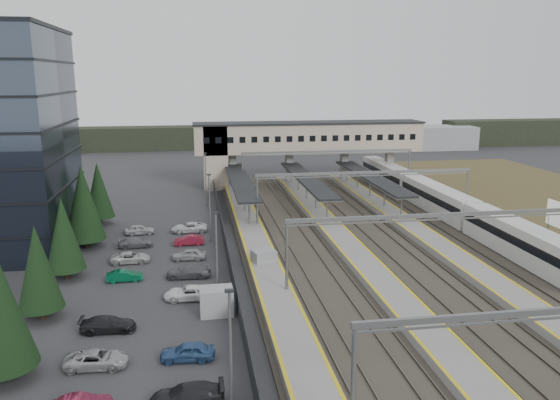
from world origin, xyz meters
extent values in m
plane|color=#2B2B2D|center=(0.00, 0.00, 0.00)|extent=(220.00, 220.00, 0.00)
cylinder|color=black|center=(-22.00, -18.00, 0.60)|extent=(0.44, 0.44, 1.20)
cylinder|color=black|center=(-22.00, -9.00, 0.60)|extent=(0.44, 0.44, 1.20)
cone|color=black|center=(-22.00, -9.00, 4.40)|extent=(3.54, 3.54, 6.80)
cylinder|color=black|center=(-22.00, 0.00, 0.60)|extent=(0.44, 0.44, 1.20)
cone|color=black|center=(-22.00, 0.00, 4.50)|extent=(3.64, 3.64, 7.00)
cylinder|color=black|center=(-22.00, 10.00, 0.60)|extent=(0.44, 0.44, 1.20)
cone|color=black|center=(-22.00, 10.00, 5.25)|extent=(4.42, 4.42, 8.50)
cylinder|color=black|center=(-22.00, 20.00, 0.60)|extent=(0.44, 0.44, 1.20)
cone|color=black|center=(-22.00, 20.00, 4.60)|extent=(3.74, 3.74, 7.20)
imported|color=#A0A1A4|center=(-16.50, -17.40, 0.58)|extent=(4.25, 2.11, 1.16)
imported|color=black|center=(-16.50, -12.10, 0.60)|extent=(4.20, 1.80, 1.21)
imported|color=#075232|center=(-16.50, -1.50, 0.55)|extent=(3.42, 1.36, 1.11)
imported|color=#BDBDBD|center=(-16.50, 3.80, 0.56)|extent=(4.08, 1.97, 1.12)
imported|color=slate|center=(-16.50, 9.10, 0.56)|extent=(3.95, 1.84, 1.12)
imported|color=#ACACB1|center=(-16.50, 14.40, 0.61)|extent=(3.69, 1.74, 1.22)
imported|color=black|center=(-10.50, -22.70, 0.64)|extent=(4.44, 1.85, 1.28)
imported|color=#2C4E7C|center=(-10.50, -17.40, 0.63)|extent=(3.84, 1.82, 1.27)
imported|color=white|center=(-10.50, -6.80, 0.59)|extent=(4.34, 2.18, 1.18)
imported|color=#515258|center=(-10.50, -1.50, 0.62)|extent=(4.41, 2.03, 1.25)
imported|color=#999A9D|center=(-10.50, 3.80, 0.60)|extent=(3.62, 1.65, 1.21)
imported|color=maroon|center=(-10.50, 9.10, 0.57)|extent=(3.50, 1.24, 1.15)
imported|color=white|center=(-10.50, 14.40, 0.61)|extent=(4.40, 2.04, 1.22)
cylinder|color=slate|center=(-8.00, -25.00, 4.00)|extent=(0.16, 0.16, 8.00)
cube|color=black|center=(-8.00, -25.00, 8.00)|extent=(0.50, 0.25, 0.15)
cylinder|color=slate|center=(-8.00, -8.00, 4.00)|extent=(0.16, 0.16, 8.00)
cube|color=black|center=(-8.00, -8.00, 8.00)|extent=(0.50, 0.25, 0.15)
cylinder|color=slate|center=(-8.00, 10.00, 4.00)|extent=(0.16, 0.16, 8.00)
cube|color=black|center=(-8.00, 10.00, 8.00)|extent=(0.50, 0.25, 0.15)
cylinder|color=slate|center=(-8.00, 28.00, 4.00)|extent=(0.16, 0.16, 8.00)
cube|color=black|center=(-8.00, 28.00, 8.00)|extent=(0.50, 0.25, 0.15)
cube|color=#26282B|center=(-6.50, 5.00, 1.00)|extent=(0.08, 90.00, 2.00)
cube|color=gray|center=(-8.19, -10.24, 1.12)|extent=(2.72, 2.01, 2.24)
cube|color=gray|center=(-3.04, -0.41, 1.01)|extent=(2.61, 2.36, 2.02)
cube|color=#322B27|center=(12.00, 5.00, 0.10)|extent=(34.00, 90.00, 0.20)
cube|color=#59544C|center=(-0.72, 5.00, 0.28)|extent=(0.08, 90.00, 0.14)
cube|color=#59544C|center=(0.72, 5.00, 0.28)|extent=(0.08, 90.00, 0.14)
cube|color=#59544C|center=(3.28, 5.00, 0.28)|extent=(0.08, 90.00, 0.14)
cube|color=#59544C|center=(4.72, 5.00, 0.28)|extent=(0.08, 90.00, 0.14)
cube|color=#59544C|center=(9.28, 5.00, 0.28)|extent=(0.08, 90.00, 0.14)
cube|color=#59544C|center=(10.72, 5.00, 0.28)|extent=(0.08, 90.00, 0.14)
cube|color=#59544C|center=(13.28, 5.00, 0.28)|extent=(0.08, 90.00, 0.14)
cube|color=#59544C|center=(14.72, 5.00, 0.28)|extent=(0.08, 90.00, 0.14)
cube|color=#59544C|center=(19.28, 5.00, 0.28)|extent=(0.08, 90.00, 0.14)
cube|color=#59544C|center=(20.72, 5.00, 0.28)|extent=(0.08, 90.00, 0.14)
cube|color=#59544C|center=(23.28, 5.00, 0.28)|extent=(0.08, 90.00, 0.14)
cube|color=#59544C|center=(24.72, 5.00, 0.28)|extent=(0.08, 90.00, 0.14)
cube|color=gray|center=(-3.00, 5.00, 0.45)|extent=(3.20, 82.00, 0.90)
cube|color=gold|center=(-4.45, 5.00, 0.91)|extent=(0.25, 82.00, 0.02)
cube|color=gold|center=(-1.55, 5.00, 0.91)|extent=(0.25, 82.00, 0.02)
cube|color=gray|center=(7.00, 5.00, 0.45)|extent=(3.20, 82.00, 0.90)
cube|color=gold|center=(5.55, 5.00, 0.91)|extent=(0.25, 82.00, 0.02)
cube|color=gold|center=(8.45, 5.00, 0.91)|extent=(0.25, 82.00, 0.02)
cube|color=gray|center=(17.00, 5.00, 0.45)|extent=(3.20, 82.00, 0.90)
cube|color=gold|center=(15.55, 5.00, 0.91)|extent=(0.25, 82.00, 0.02)
cube|color=gold|center=(18.45, 5.00, 0.91)|extent=(0.25, 82.00, 0.02)
cube|color=black|center=(-3.00, 27.00, 4.00)|extent=(3.00, 30.00, 0.25)
cube|color=slate|center=(-3.00, 27.00, 3.85)|extent=(3.10, 30.00, 0.12)
cylinder|color=slate|center=(-3.00, 14.00, 2.40)|extent=(0.20, 0.20, 3.10)
cylinder|color=slate|center=(-3.00, 20.50, 2.40)|extent=(0.20, 0.20, 3.10)
cylinder|color=slate|center=(-3.00, 27.00, 2.40)|extent=(0.20, 0.20, 3.10)
cylinder|color=slate|center=(-3.00, 33.50, 2.40)|extent=(0.20, 0.20, 3.10)
cylinder|color=slate|center=(-3.00, 40.00, 2.40)|extent=(0.20, 0.20, 3.10)
cube|color=black|center=(7.00, 27.00, 4.00)|extent=(3.00, 30.00, 0.25)
cube|color=slate|center=(7.00, 27.00, 3.85)|extent=(3.10, 30.00, 0.12)
cylinder|color=slate|center=(7.00, 14.00, 2.40)|extent=(0.20, 0.20, 3.10)
cylinder|color=slate|center=(7.00, 20.50, 2.40)|extent=(0.20, 0.20, 3.10)
cylinder|color=slate|center=(7.00, 27.00, 2.40)|extent=(0.20, 0.20, 3.10)
cylinder|color=slate|center=(7.00, 33.50, 2.40)|extent=(0.20, 0.20, 3.10)
cylinder|color=slate|center=(7.00, 40.00, 2.40)|extent=(0.20, 0.20, 3.10)
cube|color=black|center=(17.00, 27.00, 4.00)|extent=(3.00, 30.00, 0.25)
cube|color=slate|center=(17.00, 27.00, 3.85)|extent=(3.10, 30.00, 0.12)
cylinder|color=slate|center=(17.00, 14.00, 2.40)|extent=(0.20, 0.20, 3.10)
cylinder|color=slate|center=(17.00, 20.50, 2.40)|extent=(0.20, 0.20, 3.10)
cylinder|color=slate|center=(17.00, 27.00, 2.40)|extent=(0.20, 0.20, 3.10)
cylinder|color=slate|center=(17.00, 33.50, 2.40)|extent=(0.20, 0.20, 3.10)
cylinder|color=slate|center=(17.00, 40.00, 2.40)|extent=(0.20, 0.20, 3.10)
cube|color=tan|center=(10.50, 42.00, 8.50)|extent=(40.00, 6.00, 5.00)
cube|color=black|center=(10.50, 42.00, 11.05)|extent=(40.40, 6.40, 0.30)
cube|color=tan|center=(-6.00, 42.00, 5.50)|extent=(4.00, 6.00, 11.00)
cube|color=black|center=(-7.50, 38.98, 8.60)|extent=(1.00, 0.06, 1.00)
cube|color=black|center=(-5.50, 38.98, 8.60)|extent=(1.00, 0.06, 1.00)
cube|color=black|center=(-3.50, 38.98, 8.60)|extent=(1.00, 0.06, 1.00)
cube|color=black|center=(-1.50, 38.98, 8.60)|extent=(1.00, 0.06, 1.00)
cube|color=black|center=(0.50, 38.98, 8.60)|extent=(1.00, 0.06, 1.00)
cube|color=black|center=(2.50, 38.98, 8.60)|extent=(1.00, 0.06, 1.00)
cube|color=black|center=(4.50, 38.98, 8.60)|extent=(1.00, 0.06, 1.00)
cube|color=black|center=(6.50, 38.98, 8.60)|extent=(1.00, 0.06, 1.00)
cube|color=black|center=(8.50, 38.98, 8.60)|extent=(1.00, 0.06, 1.00)
cube|color=black|center=(10.50, 38.98, 8.60)|extent=(1.00, 0.06, 1.00)
cube|color=black|center=(12.50, 38.98, 8.60)|extent=(1.00, 0.06, 1.00)
cube|color=black|center=(14.50, 38.98, 8.60)|extent=(1.00, 0.06, 1.00)
cube|color=black|center=(16.50, 38.98, 8.60)|extent=(1.00, 0.06, 1.00)
cube|color=black|center=(18.50, 38.98, 8.60)|extent=(1.00, 0.06, 1.00)
cube|color=black|center=(20.50, 38.98, 8.60)|extent=(1.00, 0.06, 1.00)
cube|color=black|center=(22.50, 38.98, 8.60)|extent=(1.00, 0.06, 1.00)
cube|color=black|center=(24.50, 38.98, 8.60)|extent=(1.00, 0.06, 1.00)
cube|color=black|center=(26.50, 38.98, 8.60)|extent=(1.00, 0.06, 1.00)
cube|color=black|center=(28.50, 38.98, 8.60)|extent=(1.00, 0.06, 1.00)
cube|color=gray|center=(-4.50, 42.00, 3.00)|extent=(1.20, 1.60, 6.00)
cube|color=gray|center=(-3.00, 42.00, 3.00)|extent=(1.20, 1.60, 6.00)
cube|color=gray|center=(7.00, 42.00, 3.00)|extent=(1.20, 1.60, 6.00)
cube|color=gray|center=(17.00, 42.00, 3.00)|extent=(1.20, 1.60, 6.00)
cube|color=gray|center=(25.50, 42.00, 3.00)|extent=(1.20, 1.60, 6.00)
cylinder|color=slate|center=(-2.00, -28.00, 3.50)|extent=(0.28, 0.28, 7.00)
cylinder|color=slate|center=(-2.00, -8.00, 3.50)|extent=(0.28, 0.28, 7.00)
cube|color=slate|center=(12.00, -8.00, 7.00)|extent=(28.40, 0.25, 0.35)
cube|color=slate|center=(12.00, -8.00, 6.60)|extent=(28.40, 0.12, 0.12)
cylinder|color=slate|center=(-2.00, 14.00, 3.50)|extent=(0.28, 0.28, 7.00)
cylinder|color=slate|center=(26.00, 14.00, 3.50)|extent=(0.28, 0.28, 7.00)
cube|color=slate|center=(12.00, 14.00, 7.00)|extent=(28.40, 0.25, 0.35)
cube|color=slate|center=(12.00, 14.00, 6.60)|extent=(28.40, 0.12, 0.12)
cylinder|color=slate|center=(-2.00, 34.00, 3.50)|extent=(0.28, 0.28, 7.00)
cylinder|color=slate|center=(26.00, 34.00, 3.50)|extent=(0.28, 0.28, 7.00)
cube|color=slate|center=(12.00, 34.00, 7.00)|extent=(28.40, 0.25, 0.35)
cube|color=slate|center=(12.00, 34.00, 6.60)|extent=(28.40, 0.12, 0.12)
cube|color=beige|center=(24.00, -1.93, 2.13)|extent=(2.84, 19.66, 3.65)
cube|color=black|center=(24.00, -1.93, 2.53)|extent=(2.90, 19.06, 0.91)
cube|color=slate|center=(24.00, -1.93, 0.56)|extent=(2.43, 18.26, 0.51)
cube|color=beige|center=(24.00, 18.33, 2.13)|extent=(2.84, 19.66, 3.65)
cube|color=black|center=(24.00, 18.33, 2.53)|extent=(2.90, 19.06, 0.91)
cube|color=slate|center=(24.00, 18.33, 0.56)|extent=(2.43, 18.26, 0.51)
cube|color=beige|center=(24.00, 38.60, 2.13)|extent=(2.84, 19.66, 3.65)
cube|color=black|center=(24.00, 38.60, 2.53)|extent=(2.90, 19.06, 0.91)
cube|color=slate|center=(24.00, 38.60, 0.56)|extent=(2.43, 18.26, 0.51)
cylinder|color=slate|center=(31.44, 4.25, 1.56)|extent=(0.20, 0.20, 3.13)
cube|color=black|center=(-10.00, 95.00, 3.00)|extent=(60.00, 8.00, 6.00)
cube|color=black|center=(40.00, 95.00, 2.50)|extent=(50.00, 8.00, 5.00)
cube|color=black|center=(80.00, 90.00, 3.50)|extent=(40.00, 8.00, 7.00)
cube|color=black|center=(-55.00, 92.00, 2.50)|extent=(30.00, 8.00, 5.00)
cube|color=gray|center=(55.00, 85.00, 3.00)|extent=(18.00, 10.00, 6.00)
camera|label=1|loc=(-9.58, -52.01, 19.04)|focal=35.00mm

